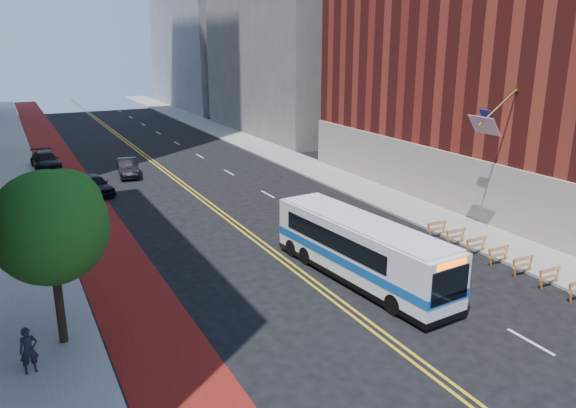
# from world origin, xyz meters

# --- Properties ---
(ground) EXTENTS (160.00, 160.00, 0.00)m
(ground) POSITION_xyz_m (0.00, 0.00, 0.00)
(ground) COLOR black
(ground) RESTS_ON ground
(sidewalk_left) EXTENTS (4.00, 140.00, 0.15)m
(sidewalk_left) POSITION_xyz_m (-12.00, 30.00, 0.07)
(sidewalk_left) COLOR gray
(sidewalk_left) RESTS_ON ground
(sidewalk_right) EXTENTS (4.00, 140.00, 0.15)m
(sidewalk_right) POSITION_xyz_m (12.00, 30.00, 0.07)
(sidewalk_right) COLOR gray
(sidewalk_right) RESTS_ON ground
(bus_lane_paint) EXTENTS (3.60, 140.00, 0.01)m
(bus_lane_paint) POSITION_xyz_m (-8.10, 30.00, 0.00)
(bus_lane_paint) COLOR maroon
(bus_lane_paint) RESTS_ON ground
(center_line_inner) EXTENTS (0.14, 140.00, 0.01)m
(center_line_inner) POSITION_xyz_m (-0.18, 30.00, 0.00)
(center_line_inner) COLOR gold
(center_line_inner) RESTS_ON ground
(center_line_outer) EXTENTS (0.14, 140.00, 0.01)m
(center_line_outer) POSITION_xyz_m (0.18, 30.00, 0.00)
(center_line_outer) COLOR gold
(center_line_outer) RESTS_ON ground
(lane_dashes) EXTENTS (0.14, 98.20, 0.01)m
(lane_dashes) POSITION_xyz_m (4.80, 38.00, 0.01)
(lane_dashes) COLOR silver
(lane_dashes) RESTS_ON ground
(brick_building) EXTENTS (18.73, 36.00, 22.00)m
(brick_building) POSITION_xyz_m (21.93, 12.00, 10.96)
(brick_building) COLOR maroon
(brick_building) RESTS_ON ground
(construction_barriers) EXTENTS (1.42, 10.91, 1.00)m
(construction_barriers) POSITION_xyz_m (9.60, 3.42, 0.68)
(construction_barriers) COLOR orange
(construction_barriers) RESTS_ON ground
(street_tree) EXTENTS (4.20, 4.20, 6.70)m
(street_tree) POSITION_xyz_m (-11.24, 6.04, 4.91)
(street_tree) COLOR black
(street_tree) RESTS_ON sidewalk_left
(transit_bus) EXTENTS (3.45, 11.21, 3.03)m
(transit_bus) POSITION_xyz_m (2.18, 5.98, 1.58)
(transit_bus) COLOR white
(transit_bus) RESTS_ON ground
(car_a) EXTENTS (2.82, 4.75, 1.51)m
(car_a) POSITION_xyz_m (-6.81, 27.89, 0.76)
(car_a) COLOR black
(car_a) RESTS_ON ground
(car_b) EXTENTS (2.12, 4.65, 1.48)m
(car_b) POSITION_xyz_m (-3.28, 32.71, 0.74)
(car_b) COLOR black
(car_b) RESTS_ON ground
(car_c) EXTENTS (2.47, 5.36, 1.52)m
(car_c) POSITION_xyz_m (-9.30, 38.76, 0.76)
(car_c) COLOR black
(car_c) RESTS_ON ground
(pedestrian) EXTENTS (0.67, 0.49, 1.69)m
(pedestrian) POSITION_xyz_m (-12.54, 4.30, 1.00)
(pedestrian) COLOR black
(pedestrian) RESTS_ON sidewalk_left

